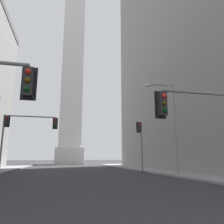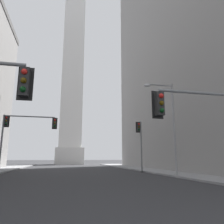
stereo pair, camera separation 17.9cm
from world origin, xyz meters
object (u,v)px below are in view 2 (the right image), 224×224
Objects in this scene: traffic_light_mid_left at (22,128)px; traffic_light_near_right at (219,115)px; traffic_light_mid_right at (140,138)px; street_lamp at (169,118)px; obelisk at (74,46)px.

traffic_light_mid_left is 20.59m from traffic_light_near_right.
traffic_light_mid_right is 16.06m from traffic_light_near_right.
traffic_light_mid_right is at bearing 93.19° from street_lamp.
obelisk is at bearing 101.83° from traffic_light_mid_right.
traffic_light_near_right is 9.38m from street_lamp.
obelisk is 11.67× the size of traffic_light_mid_right.
traffic_light_mid_left is 13.67m from traffic_light_mid_right.
traffic_light_near_right is at bearing -95.82° from traffic_light_mid_right.
traffic_light_mid_left is 1.16× the size of traffic_light_near_right.
traffic_light_near_right is at bearing -102.56° from street_lamp.
obelisk reaches higher than traffic_light_mid_left.
traffic_light_mid_left is at bearing 177.01° from traffic_light_mid_right.
traffic_light_mid_left is 1.05× the size of traffic_light_mid_right.
traffic_light_mid_right is 1.10× the size of traffic_light_near_right.
obelisk is at bearing 79.75° from traffic_light_mid_left.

